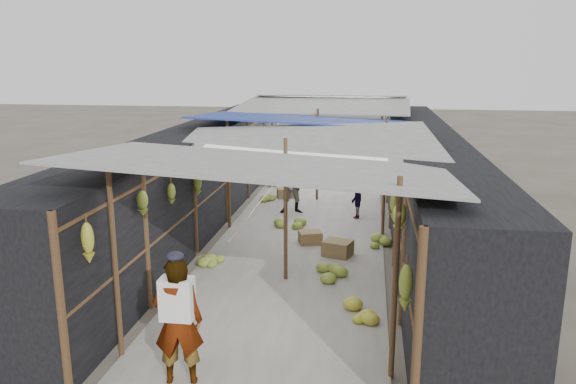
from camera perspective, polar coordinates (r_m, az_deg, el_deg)
The scene contains 14 objects.
ground at distance 7.72m, azimuth -3.71°, elevation -17.22°, with size 80.00×80.00×0.00m, color #6B6356.
aisle_slab at distance 13.65m, azimuth 1.94°, elevation -3.33°, with size 3.60×16.00×0.02m, color #9E998E.
stall_left at distance 13.92m, azimuth -9.14°, elevation 1.68°, with size 1.40×15.00×2.30m, color black.
stall_right at distance 13.35m, azimuth 13.58°, elevation 0.98°, with size 1.40×15.00×2.30m, color black.
crate_near at distance 11.52m, azimuth 5.07°, elevation -5.75°, with size 0.55×0.44×0.33m, color olive.
crate_mid at distance 12.23m, azimuth 2.27°, elevation -4.67°, with size 0.48×0.38×0.29m, color olive.
crate_back at distance 16.23m, azimuth -0.29°, elevation -0.12°, with size 0.46×0.37×0.29m, color olive.
black_basin at distance 17.73m, azimuth 8.98°, elevation 0.72°, with size 0.65×0.65×0.20m, color black.
vendor_elderly at distance 7.11m, azimuth -11.09°, elevation -12.78°, with size 0.60×0.39×1.65m, color silver.
shopper_blue at distance 14.47m, azimuth 0.67°, elevation 0.82°, with size 0.76×0.60×1.57m, color #212DA5.
vendor_seated at distance 14.14m, azimuth 6.93°, elevation -0.78°, with size 0.64×0.37×0.99m, color #4B4541.
market_canopy at distance 13.51m, azimuth 2.33°, elevation 6.89°, with size 5.62×15.20×2.77m.
hanging_bananas at distance 13.30m, azimuth 2.15°, elevation 3.39°, with size 3.95×14.29×0.87m.
floor_bananas at distance 12.76m, azimuth 2.48°, elevation -3.85°, with size 3.96×10.04×0.35m.
Camera 1 is at (1.43, -6.50, 3.93)m, focal length 35.00 mm.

